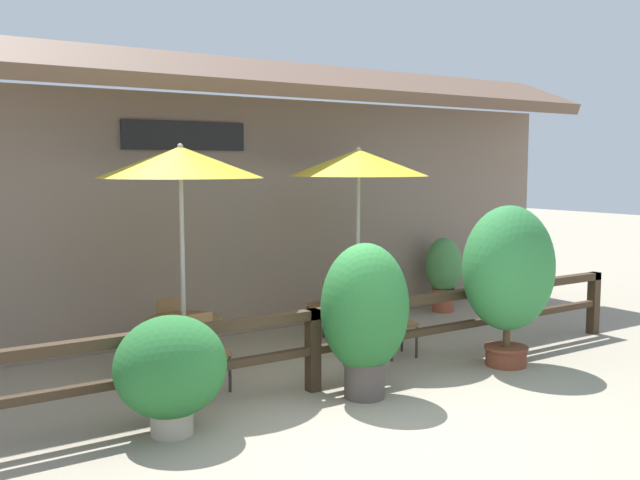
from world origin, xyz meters
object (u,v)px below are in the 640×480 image
object	(u,v)px
chair_near_streetside	(203,348)
potted_plant_entrance_palm	(508,271)
chair_near_wallside	(165,326)
chair_middle_wallside	(328,303)
patio_umbrella_near	(181,163)
patio_umbrella_middle	(358,163)
chair_middle_streetside	(395,319)
potted_plant_small_flowering	(171,369)
dining_table_near	(184,330)
dining_table_middle	(358,305)
potted_plant_tall_tropical	(444,270)
potted_plant_corner_fern	(365,312)

from	to	relation	value
chair_near_streetside	potted_plant_entrance_palm	size ratio (longest dim) A/B	0.42
potted_plant_entrance_palm	chair_near_wallside	bearing A→B (deg)	145.06
chair_near_streetside	chair_middle_wallside	size ratio (longest dim) A/B	1.00
patio_umbrella_near	patio_umbrella_middle	distance (m)	2.68
chair_middle_streetside	potted_plant_entrance_palm	bearing A→B (deg)	-44.52
potted_plant_small_flowering	patio_umbrella_middle	bearing A→B (deg)	26.97
potted_plant_small_flowering	chair_near_streetside	bearing A→B (deg)	52.89
dining_table_near	dining_table_middle	xyz separation A→B (m)	(2.68, 0.06, 0.00)
chair_middle_streetside	potted_plant_small_flowering	xyz separation A→B (m)	(-3.63, -1.06, 0.15)
potted_plant_small_flowering	potted_plant_tall_tropical	world-z (taller)	potted_plant_tall_tropical
patio_umbrella_middle	potted_plant_entrance_palm	distance (m)	2.56
chair_near_wallside	chair_middle_wallside	distance (m)	2.66
patio_umbrella_near	chair_near_streetside	bearing A→B (deg)	-93.64
dining_table_middle	potted_plant_tall_tropical	size ratio (longest dim) A/B	0.70
chair_middle_wallside	potted_plant_tall_tropical	bearing A→B (deg)	-178.04
chair_near_wallside	potted_plant_small_flowering	xyz separation A→B (m)	(-0.87, -2.41, 0.15)
chair_near_streetside	patio_umbrella_middle	size ratio (longest dim) A/B	0.31
patio_umbrella_near	potted_plant_corner_fern	size ratio (longest dim) A/B	1.64
patio_umbrella_middle	potted_plant_corner_fern	distance (m)	2.87
patio_umbrella_middle	dining_table_middle	bearing A→B (deg)	-146.31
chair_middle_wallside	potted_plant_tall_tropical	world-z (taller)	potted_plant_tall_tropical
chair_middle_wallside	potted_plant_corner_fern	bearing A→B (deg)	58.93
chair_middle_streetside	potted_plant_small_flowering	world-z (taller)	potted_plant_small_flowering
chair_near_streetside	potted_plant_corner_fern	bearing A→B (deg)	-48.73
patio_umbrella_middle	chair_middle_streetside	xyz separation A→B (m)	(0.09, -0.74, -2.12)
potted_plant_small_flowering	potted_plant_entrance_palm	xyz separation A→B (m)	(4.51, -0.13, 0.59)
chair_middle_wallside	potted_plant_corner_fern	world-z (taller)	potted_plant_corner_fern
dining_table_middle	potted_plant_entrance_palm	world-z (taller)	potted_plant_entrance_palm
chair_middle_streetside	potted_plant_corner_fern	bearing A→B (deg)	-130.55
patio_umbrella_near	patio_umbrella_middle	size ratio (longest dim) A/B	1.00
potted_plant_corner_fern	chair_middle_streetside	bearing A→B (deg)	40.31
chair_middle_streetside	potted_plant_small_flowering	bearing A→B (deg)	-154.53
chair_middle_wallside	potted_plant_entrance_palm	distance (m)	2.94
potted_plant_corner_fern	potted_plant_tall_tropical	bearing A→B (deg)	36.90
chair_middle_wallside	potted_plant_tall_tropical	size ratio (longest dim) A/B	0.66
patio_umbrella_middle	patio_umbrella_near	bearing A→B (deg)	-178.74
chair_near_streetside	chair_middle_wallside	xyz separation A→B (m)	(2.71, 1.46, 0.00)
patio_umbrella_near	patio_umbrella_middle	bearing A→B (deg)	1.26
patio_umbrella_middle	chair_middle_streetside	bearing A→B (deg)	-83.29
dining_table_near	potted_plant_tall_tropical	bearing A→B (deg)	11.82
potted_plant_corner_fern	chair_near_wallside	bearing A→B (deg)	117.79
potted_plant_small_flowering	potted_plant_corner_fern	size ratio (longest dim) A/B	0.67
dining_table_near	potted_plant_entrance_palm	bearing A→B (deg)	-27.18
potted_plant_entrance_palm	potted_plant_tall_tropical	xyz separation A→B (m)	(1.70, 2.99, -0.49)
potted_plant_small_flowering	potted_plant_corner_fern	world-z (taller)	potted_plant_corner_fern
patio_umbrella_near	dining_table_middle	size ratio (longest dim) A/B	3.09
potted_plant_tall_tropical	chair_near_streetside	bearing A→B (deg)	-161.68
potted_plant_entrance_palm	patio_umbrella_near	bearing A→B (deg)	152.82
chair_near_wallside	potted_plant_entrance_palm	distance (m)	4.50
dining_table_near	chair_near_streetside	world-z (taller)	chair_near_streetside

